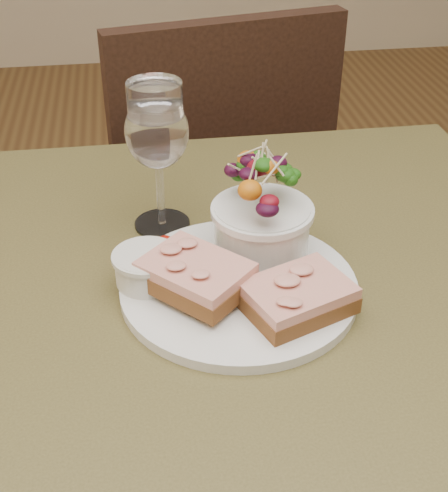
{
  "coord_description": "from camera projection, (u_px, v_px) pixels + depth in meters",
  "views": [
    {
      "loc": [
        -0.1,
        -0.59,
        1.21
      ],
      "look_at": [
        -0.02,
        0.01,
        0.81
      ],
      "focal_mm": 50.0,
      "sensor_mm": 36.0,
      "label": 1
    }
  ],
  "objects": [
    {
      "name": "garnish",
      "position": [
        173.0,
        243.0,
        0.8
      ],
      "size": [
        0.05,
        0.04,
        0.02
      ],
      "color": "#0E3509",
      "rests_on": "dinner_plate"
    },
    {
      "name": "chair_far",
      "position": [
        201.0,
        266.0,
        1.58
      ],
      "size": [
        0.5,
        0.5,
        0.9
      ],
      "rotation": [
        0.0,
        0.0,
        3.34
      ],
      "color": "black",
      "rests_on": "ground"
    },
    {
      "name": "dinner_plate",
      "position": [
        239.0,
        287.0,
        0.75
      ],
      "size": [
        0.26,
        0.26,
        0.01
      ],
      "primitive_type": "cylinder",
      "color": "white",
      "rests_on": "cafe_table"
    },
    {
      "name": "cafe_table",
      "position": [
        238.0,
        360.0,
        0.81
      ],
      "size": [
        0.8,
        0.8,
        0.75
      ],
      "color": "#403A1B",
      "rests_on": "ground"
    },
    {
      "name": "salad_bowl",
      "position": [
        262.0,
        208.0,
        0.77
      ],
      "size": [
        0.11,
        0.11,
        0.13
      ],
      "color": "white",
      "rests_on": "dinner_plate"
    },
    {
      "name": "wine_glass",
      "position": [
        157.0,
        136.0,
        0.8
      ],
      "size": [
        0.08,
        0.08,
        0.18
      ],
      "color": "white",
      "rests_on": "cafe_table"
    },
    {
      "name": "sandwich_front",
      "position": [
        297.0,
        297.0,
        0.71
      ],
      "size": [
        0.13,
        0.11,
        0.03
      ],
      "rotation": [
        0.0,
        0.0,
        0.38
      ],
      "color": "#492D13",
      "rests_on": "dinner_plate"
    },
    {
      "name": "sandwich_back",
      "position": [
        196.0,
        275.0,
        0.72
      ],
      "size": [
        0.13,
        0.13,
        0.03
      ],
      "rotation": [
        0.0,
        0.0,
        -0.79
      ],
      "color": "#492D13",
      "rests_on": "dinner_plate"
    },
    {
      "name": "ramekin",
      "position": [
        146.0,
        266.0,
        0.74
      ],
      "size": [
        0.07,
        0.07,
        0.04
      ],
      "color": "silver",
      "rests_on": "dinner_plate"
    }
  ]
}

